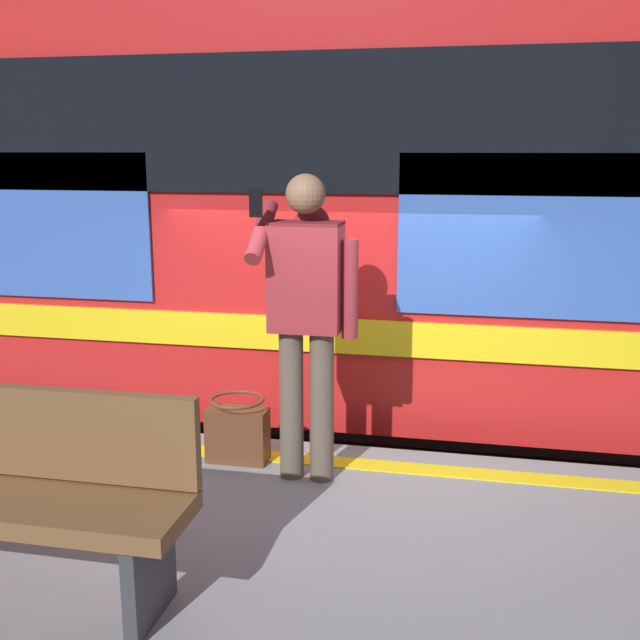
# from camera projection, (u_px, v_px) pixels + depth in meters

# --- Properties ---
(ground_plane) EXTENTS (24.14, 24.14, 0.00)m
(ground_plane) POSITION_uv_depth(u_px,v_px,m) (333.00, 582.00, 5.25)
(ground_plane) COLOR #4C4742
(safety_line) EXTENTS (15.77, 0.16, 0.01)m
(safety_line) POSITION_uv_depth(u_px,v_px,m) (325.00, 461.00, 4.74)
(safety_line) COLOR yellow
(safety_line) RESTS_ON platform
(track_rail_near) EXTENTS (20.92, 0.08, 0.16)m
(track_rail_near) POSITION_uv_depth(u_px,v_px,m) (360.00, 498.00, 6.34)
(track_rail_near) COLOR slate
(track_rail_near) RESTS_ON ground
(track_rail_far) EXTENTS (20.92, 0.08, 0.16)m
(track_rail_far) POSITION_uv_depth(u_px,v_px,m) (382.00, 436.00, 7.71)
(track_rail_far) COLOR slate
(track_rail_far) RESTS_ON ground
(train_carriage) EXTENTS (9.47, 3.05, 4.17)m
(train_carriage) POSITION_uv_depth(u_px,v_px,m) (317.00, 183.00, 6.56)
(train_carriage) COLOR red
(train_carriage) RESTS_ON ground
(passenger) EXTENTS (0.57, 0.55, 1.76)m
(passenger) POSITION_uv_depth(u_px,v_px,m) (307.00, 303.00, 4.30)
(passenger) COLOR brown
(passenger) RESTS_ON platform
(handbag) EXTENTS (0.37, 0.34, 0.41)m
(handbag) POSITION_uv_depth(u_px,v_px,m) (238.00, 432.00, 4.71)
(handbag) COLOR #59331E
(handbag) RESTS_ON platform
(bench) EXTENTS (1.55, 0.44, 0.90)m
(bench) POSITION_uv_depth(u_px,v_px,m) (16.00, 488.00, 3.24)
(bench) COLOR brown
(bench) RESTS_ON platform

